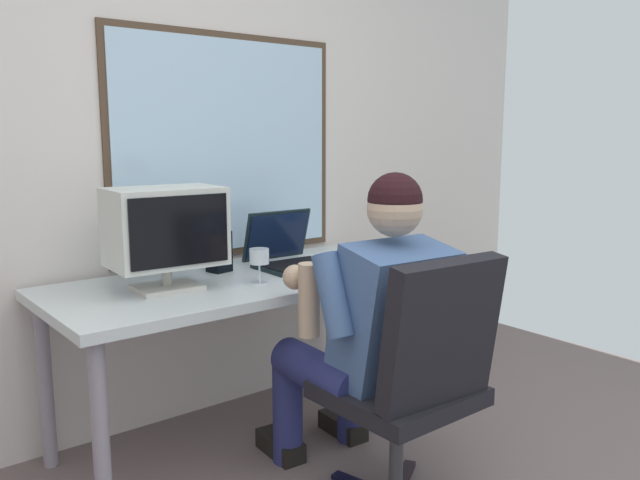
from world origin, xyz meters
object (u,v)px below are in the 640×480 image
Objects in this scene: crt_monitor at (165,228)px; wine_glass at (259,258)px; office_chair at (418,372)px; laptop at (288,251)px; desk_speaker at (219,251)px; cd_case at (366,265)px; person_seated at (369,327)px; desk at (243,295)px.

crt_monitor is 0.38m from wine_glass.
office_chair is 2.73× the size of laptop.
office_chair reaches higher than desk_speaker.
office_chair reaches higher than wine_glass.
laptop is at bearing 139.45° from cd_case.
crt_monitor is 0.38m from desk_speaker.
wine_glass reaches higher than cd_case.
person_seated is 3.49× the size of laptop.
desk is at bearing 1.07° from crt_monitor.
laptop is at bearing 15.16° from desk.
wine_glass reaches higher than desk.
laptop is at bearing 79.85° from person_seated.
person_seated is at bearing -48.75° from crt_monitor.
desk_speaker reaches higher than desk.
desk_speaker is at bearing 166.31° from laptop.
wine_glass is (-0.30, -0.22, 0.04)m from laptop.
laptop is (0.29, 0.08, 0.14)m from desk.
office_chair is 0.78m from wine_glass.
person_seated reaches higher than office_chair.
person_seated is 8.41× the size of wine_glass.
desk_speaker is at bearing 152.12° from cd_case.
office_chair is 0.27m from person_seated.
desk is 9.01× the size of desk_speaker.
crt_monitor is 0.65m from laptop.
person_seated is 6.68× the size of desk_speaker.
person_seated reaches higher than wine_glass.
office_chair is 1.06m from crt_monitor.
wine_glass is (0.33, -0.13, -0.14)m from crt_monitor.
office_chair is 5.23× the size of desk_speaker.
office_chair is at bearing -59.62° from crt_monitor.
desk_speaker is (-0.01, 0.29, -0.01)m from wine_glass.
crt_monitor is (-0.51, 0.58, 0.34)m from person_seated.
desk is 1.35× the size of person_seated.
cd_case is (0.39, 0.43, 0.11)m from person_seated.
person_seated is 0.69m from laptop.
desk_speaker reaches higher than wine_glass.
person_seated is (0.17, -0.58, -0.03)m from desk.
crt_monitor reaches higher than laptop.
desk_speaker is at bearing 98.37° from desk.
wine_glass is 0.81× the size of cd_case.
desk is 0.22m from desk_speaker.
desk is 0.33m from laptop.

